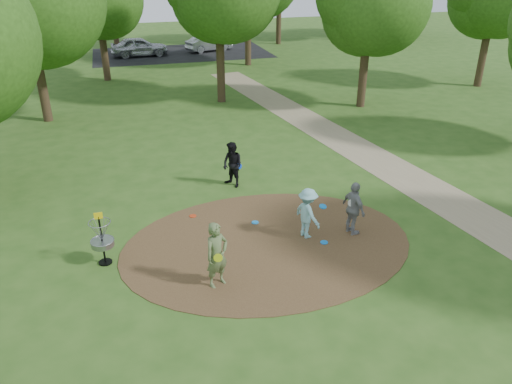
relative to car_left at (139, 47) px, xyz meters
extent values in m
plane|color=#2D5119|center=(1.37, -29.51, -0.75)|extent=(100.00, 100.00, 0.00)
cylinder|color=#47301C|center=(1.37, -29.51, -0.74)|extent=(8.40, 8.40, 0.02)
cube|color=#8C7A5B|center=(7.87, -27.51, -0.74)|extent=(7.55, 39.89, 0.01)
cube|color=black|center=(3.37, 0.49, -0.74)|extent=(14.00, 8.00, 0.01)
imported|color=#576A3D|center=(-0.41, -31.01, 0.13)|extent=(0.76, 0.66, 1.76)
cylinder|color=#C7DC18|center=(-0.42, -31.21, 0.18)|extent=(0.22, 0.10, 0.22)
imported|color=#83BDC3|center=(2.60, -29.43, 0.02)|extent=(0.84, 1.12, 1.54)
cylinder|color=blue|center=(3.09, -29.38, 0.15)|extent=(0.26, 0.26, 0.08)
imported|color=black|center=(1.35, -25.43, 0.07)|extent=(0.94, 1.00, 1.63)
cylinder|color=blue|center=(1.58, -25.41, -0.02)|extent=(0.22, 0.07, 0.22)
imported|color=gray|center=(3.95, -29.64, 0.08)|extent=(0.57, 1.03, 1.66)
cylinder|color=white|center=(3.84, -29.68, 0.31)|extent=(0.22, 0.06, 0.22)
cylinder|color=#1B85D8|center=(1.36, -28.26, -0.72)|extent=(0.22, 0.22, 0.02)
cylinder|color=blue|center=(2.95, -29.93, -0.72)|extent=(0.22, 0.22, 0.02)
cylinder|color=#BB3412|center=(-0.42, -27.31, -0.72)|extent=(0.22, 0.22, 0.02)
imported|color=#A6A7AD|center=(0.00, 0.00, 0.00)|extent=(4.47, 1.99, 1.49)
imported|color=#9FA2A6|center=(5.72, 0.70, -0.11)|extent=(4.09, 2.53, 1.27)
cylinder|color=black|center=(-3.13, -29.21, -0.07)|extent=(0.05, 0.05, 1.35)
cylinder|color=black|center=(-3.13, -29.21, -0.73)|extent=(0.36, 0.36, 0.04)
cylinder|color=gray|center=(-3.13, -29.21, -0.13)|extent=(0.60, 0.60, 0.16)
torus|color=gray|center=(-3.13, -29.21, -0.05)|extent=(0.63, 0.63, 0.03)
torus|color=gray|center=(-3.13, -29.21, 0.50)|extent=(0.58, 0.58, 0.02)
cube|color=yellow|center=(-3.13, -29.21, 0.70)|extent=(0.22, 0.02, 0.18)
cylinder|color=#332316|center=(-5.63, -15.51, 1.15)|extent=(0.44, 0.44, 3.80)
sphere|color=#274B14|center=(-5.63, -15.51, 4.76)|extent=(6.22, 6.22, 6.22)
cylinder|color=#332316|center=(3.37, -14.51, 1.34)|extent=(0.44, 0.44, 4.18)
cylinder|color=#332316|center=(10.37, -17.51, 1.06)|extent=(0.44, 0.44, 3.61)
sphere|color=#274B14|center=(10.37, -17.51, 4.23)|extent=(4.98, 4.98, 4.98)
cylinder|color=#332316|center=(-2.63, -7.51, 0.96)|extent=(0.44, 0.44, 3.42)
sphere|color=#274B14|center=(-2.63, -7.51, 3.96)|extent=(4.69, 4.69, 4.69)
cylinder|color=#332316|center=(7.37, -5.51, 1.44)|extent=(0.44, 0.44, 4.37)
cylinder|color=#332316|center=(19.37, -15.51, 1.15)|extent=(0.44, 0.44, 3.80)
camera|label=1|loc=(-2.35, -41.18, 6.88)|focal=35.00mm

